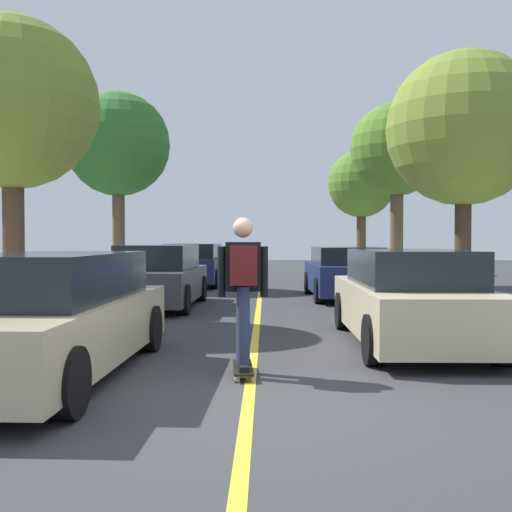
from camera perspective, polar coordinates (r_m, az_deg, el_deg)
The scene contains 14 objects.
ground at distance 6.03m, azimuth -0.72°, elevation -13.53°, with size 80.00×80.00×0.00m, color #353538.
center_line at distance 9.94m, azimuth -0.05°, elevation -7.49°, with size 0.12×39.20×0.01m, color gold.
parked_car_left_nearest at distance 7.40m, azimuth -18.65°, elevation -5.30°, with size 1.93×4.69×1.41m.
parked_car_left_near at distance 14.25m, azimuth -9.05°, elevation -1.95°, with size 1.89×4.27×1.44m.
parked_car_left_far at distance 21.03m, azimuth -5.81°, elevation -0.77°, with size 1.99×4.71×1.42m.
parked_car_right_nearest at distance 9.38m, azimuth 14.11°, elevation -3.87°, with size 1.81×4.48×1.41m.
parked_car_right_near at distance 16.37m, azimuth 8.43°, elevation -1.58°, with size 2.04×4.11×1.36m.
street_tree_left_nearest at distance 12.50m, azimuth -21.81°, elevation 12.96°, with size 3.18×3.18×5.55m.
street_tree_left_near at distance 20.22m, azimuth -12.74°, elevation 10.04°, with size 3.30×3.30×6.11m.
street_tree_right_nearest at distance 14.51m, azimuth 18.83°, elevation 11.11°, with size 3.40×3.40×5.58m.
street_tree_right_near at distance 21.17m, azimuth 13.03°, elevation 9.56°, with size 3.12×3.12×6.00m.
street_tree_right_far at distance 28.53m, azimuth 9.82°, elevation 6.59°, with size 3.08×3.08×5.52m.
skateboard at distance 7.15m, azimuth -1.23°, elevation -10.40°, with size 0.28×0.85×0.10m.
skateboarder at distance 6.98m, azimuth -1.23°, elevation -2.43°, with size 0.58×0.71×1.71m.
Camera 1 is at (0.17, -5.82, 1.57)m, focal length 42.86 mm.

